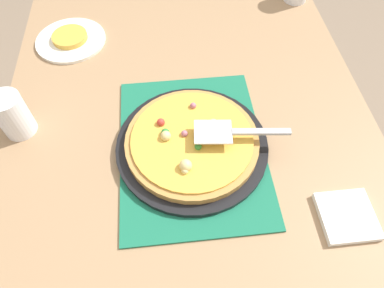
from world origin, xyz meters
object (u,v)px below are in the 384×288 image
pizza_pan (192,146)px  pizza_server (233,132)px  plate_near_left (71,40)px  napkin_stack (347,216)px  served_slice_left (70,37)px  pizza (192,141)px  cup_far (13,115)px

pizza_pan → pizza_server: pizza_server is taller
pizza_pan → plate_near_left: bearing=-143.0°
napkin_stack → pizza_server: bearing=-133.3°
pizza_pan → napkin_stack: size_ratio=3.17×
served_slice_left → pizza: bearing=37.0°
served_slice_left → plate_near_left: bearing=0.0°
pizza → pizza_server: bearing=84.3°
cup_far → pizza_server: size_ratio=0.51×
pizza → cup_far: 0.45m
pizza_pan → cup_far: 0.45m
pizza → pizza_server: size_ratio=1.42×
pizza → cup_far: cup_far is taller
pizza_server → cup_far: bearing=-102.3°
pizza_pan → plate_near_left: 0.57m
cup_far → plate_near_left: bearing=164.5°
plate_near_left → pizza_server: size_ratio=0.94×
pizza → served_slice_left: bearing=-143.0°
pizza → plate_near_left: (-0.46, -0.34, -0.03)m
pizza → plate_near_left: size_ratio=1.50×
pizza_pan → pizza: size_ratio=1.15×
served_slice_left → cup_far: size_ratio=0.92×
cup_far → napkin_stack: 0.83m
pizza_server → napkin_stack: size_ratio=1.94×
pizza → napkin_stack: pizza is taller
napkin_stack → plate_near_left: bearing=-135.5°
pizza_pan → napkin_stack: (0.22, 0.32, -0.01)m
pizza_pan → served_slice_left: (-0.46, -0.34, 0.01)m
pizza_server → plate_near_left: bearing=-136.6°
plate_near_left → served_slice_left: bearing=0.0°
pizza_pan → pizza_server: bearing=84.1°
plate_near_left → cup_far: bearing=-15.5°
pizza_pan → cup_far: bearing=-103.7°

